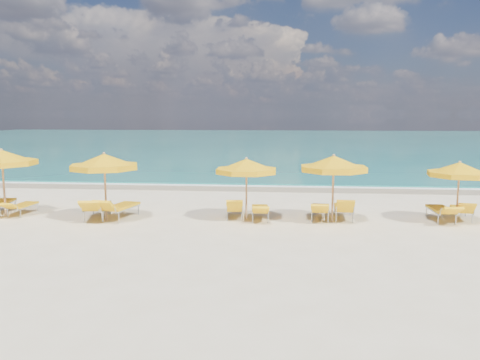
{
  "coord_description": "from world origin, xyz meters",
  "views": [
    {
      "loc": [
        1.59,
        -15.2,
        3.55
      ],
      "look_at": [
        0.0,
        1.5,
        1.2
      ],
      "focal_mm": 35.0,
      "sensor_mm": 36.0,
      "label": 1
    }
  ],
  "objects": [
    {
      "name": "ground_plane",
      "position": [
        0.0,
        0.0,
        0.0
      ],
      "size": [
        120.0,
        120.0,
        0.0
      ],
      "primitive_type": "plane",
      "color": "beige"
    },
    {
      "name": "ocean",
      "position": [
        0.0,
        48.0,
        0.0
      ],
      "size": [
        120.0,
        80.0,
        0.3
      ],
      "primitive_type": "cube",
      "color": "#136B64",
      "rests_on": "ground"
    },
    {
      "name": "wet_sand_band",
      "position": [
        0.0,
        7.4,
        0.0
      ],
      "size": [
        120.0,
        2.6,
        0.01
      ],
      "primitive_type": "cube",
      "color": "tan",
      "rests_on": "ground"
    },
    {
      "name": "foam_line",
      "position": [
        0.0,
        8.2,
        0.0
      ],
      "size": [
        120.0,
        1.2,
        0.03
      ],
      "primitive_type": "cube",
      "color": "white",
      "rests_on": "ground"
    },
    {
      "name": "whitecap_near",
      "position": [
        -6.0,
        17.0,
        0.0
      ],
      "size": [
        14.0,
        0.36,
        0.05
      ],
      "primitive_type": "cube",
      "color": "white",
      "rests_on": "ground"
    },
    {
      "name": "whitecap_far",
      "position": [
        8.0,
        24.0,
        0.0
      ],
      "size": [
        18.0,
        0.3,
        0.05
      ],
      "primitive_type": "cube",
      "color": "white",
      "rests_on": "ground"
    },
    {
      "name": "umbrella_1",
      "position": [
        -8.27,
        0.25,
        2.03
      ],
      "size": [
        2.88,
        2.88,
        2.38
      ],
      "rotation": [
        0.0,
        0.0,
        -0.26
      ],
      "color": "tan",
      "rests_on": "ground"
    },
    {
      "name": "umbrella_2",
      "position": [
        -4.37,
        -0.23,
        1.98
      ],
      "size": [
        2.45,
        2.45,
        2.32
      ],
      "rotation": [
        0.0,
        0.0,
        -0.07
      ],
      "color": "tan",
      "rests_on": "ground"
    },
    {
      "name": "umbrella_3",
      "position": [
        0.33,
        0.26,
        1.83
      ],
      "size": [
        2.75,
        2.75,
        2.15
      ],
      "rotation": [
        0.0,
        0.0,
        -0.38
      ],
      "color": "tan",
      "rests_on": "ground"
    },
    {
      "name": "umbrella_4",
      "position": [
        3.2,
        0.25,
        1.94
      ],
      "size": [
        2.92,
        2.92,
        2.28
      ],
      "rotation": [
        0.0,
        0.0,
        0.38
      ],
      "color": "tan",
      "rests_on": "ground"
    },
    {
      "name": "umbrella_5",
      "position": [
        7.27,
        0.5,
        1.76
      ],
      "size": [
        2.44,
        2.44,
        2.07
      ],
      "rotation": [
        0.0,
        0.0,
        0.22
      ],
      "color": "tan",
      "rests_on": "ground"
    },
    {
      "name": "lounger_1_right",
      "position": [
        -7.74,
        0.42,
        0.19
      ],
      "size": [
        0.6,
        1.67,
        0.61
      ],
      "rotation": [
        0.0,
        0.0,
        -0.04
      ],
      "color": "#A5A8AD",
      "rests_on": "ground"
    },
    {
      "name": "lounger_2_left",
      "position": [
        -4.81,
        0.06,
        0.25
      ],
      "size": [
        0.99,
        2.12,
        0.86
      ],
      "rotation": [
        0.0,
        0.0,
        0.17
      ],
      "color": "#A5A8AD",
      "rests_on": "ground"
    },
    {
      "name": "lounger_2_right",
      "position": [
        -4.0,
        0.1,
        0.24
      ],
      "size": [
        1.04,
        2.09,
        0.86
      ],
      "rotation": [
        0.0,
        0.0,
        -0.2
      ],
      "color": "#A5A8AD",
      "rests_on": "ground"
    },
    {
      "name": "lounger_3_left",
      "position": [
        -0.11,
        0.61,
        0.21
      ],
      "size": [
        0.73,
        1.68,
        0.81
      ],
      "rotation": [
        0.0,
        0.0,
        0.11
      ],
      "color": "#A5A8AD",
      "rests_on": "ground"
    },
    {
      "name": "lounger_3_right",
      "position": [
        0.79,
        0.43,
        0.21
      ],
      "size": [
        0.69,
        1.79,
        0.67
      ],
      "rotation": [
        0.0,
        0.0,
        0.07
      ],
      "color": "#A5A8AD",
      "rests_on": "ground"
    },
    {
      "name": "lounger_4_left",
      "position": [
        2.84,
        0.65,
        0.22
      ],
      "size": [
        0.77,
        1.86,
        0.74
      ],
      "rotation": [
        0.0,
        0.0,
        -0.1
      ],
      "color": "#A5A8AD",
      "rests_on": "ground"
    },
    {
      "name": "lounger_4_right",
      "position": [
        3.64,
        0.78,
        0.23
      ],
      "size": [
        0.71,
        1.8,
        0.86
      ],
      "rotation": [
        0.0,
        0.0,
        -0.06
      ],
      "color": "#A5A8AD",
      "rests_on": "ground"
    },
    {
      "name": "lounger_5_left",
      "position": [
        6.87,
        0.79,
        0.22
      ],
      "size": [
        0.66,
        1.92,
        0.72
      ],
      "rotation": [
        0.0,
        0.0,
        0.02
      ],
      "color": "#A5A8AD",
      "rests_on": "ground"
    },
    {
      "name": "lounger_5_right",
      "position": [
        7.64,
        1.1,
        0.2
      ],
      "size": [
        0.8,
        1.7,
        0.75
      ],
      "rotation": [
        0.0,
        0.0,
        -0.16
      ],
      "color": "#A5A8AD",
      "rests_on": "ground"
    }
  ]
}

